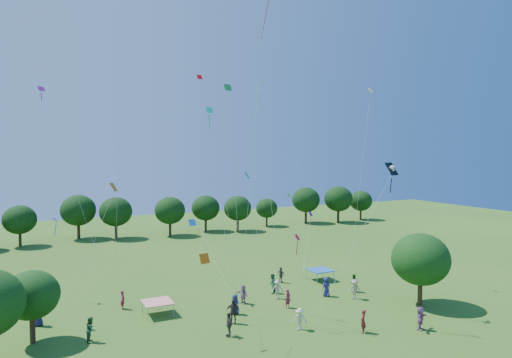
% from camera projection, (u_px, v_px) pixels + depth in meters
% --- Properties ---
extents(near_tree_north, '(3.66, 3.66, 4.96)m').
position_uv_depth(near_tree_north, '(32.00, 295.00, 30.65)').
color(near_tree_north, '#422B19').
rests_on(near_tree_north, ground).
extents(near_tree_east, '(4.84, 4.84, 6.12)m').
position_uv_depth(near_tree_east, '(421.00, 259.00, 38.29)').
color(near_tree_east, '#422B19').
rests_on(near_tree_east, ground).
extents(treeline, '(88.01, 8.77, 6.77)m').
position_uv_depth(treeline, '(129.00, 211.00, 69.48)').
color(treeline, '#422B19').
rests_on(treeline, ground).
extents(tent_red_stripe, '(2.20, 2.20, 1.10)m').
position_uv_depth(tent_red_stripe, '(158.00, 302.00, 36.13)').
color(tent_red_stripe, red).
rests_on(tent_red_stripe, ground).
extents(tent_blue, '(2.20, 2.20, 1.10)m').
position_uv_depth(tent_blue, '(320.00, 270.00, 46.05)').
color(tent_blue, blue).
rests_on(tent_blue, ground).
extents(crowd_person_0, '(0.88, 0.62, 1.62)m').
position_uv_depth(crowd_person_0, '(235.00, 304.00, 36.30)').
color(crowd_person_0, navy).
rests_on(crowd_person_0, ground).
extents(crowd_person_1, '(0.45, 0.62, 1.55)m').
position_uv_depth(crowd_person_1, '(123.00, 300.00, 37.52)').
color(crowd_person_1, maroon).
rests_on(crowd_person_1, ground).
extents(crowd_person_2, '(0.71, 0.95, 1.71)m').
position_uv_depth(crowd_person_2, '(91.00, 329.00, 31.02)').
color(crowd_person_2, '#214F2E').
rests_on(crowd_person_2, ground).
extents(crowd_person_3, '(1.22, 1.12, 1.76)m').
position_uv_depth(crowd_person_3, '(355.00, 289.00, 40.09)').
color(crowd_person_3, tan).
rests_on(crowd_person_3, ground).
extents(crowd_person_4, '(0.61, 1.06, 1.70)m').
position_uv_depth(crowd_person_4, '(229.00, 324.00, 31.90)').
color(crowd_person_4, '#423835').
rests_on(crowd_person_4, ground).
extents(crowd_person_5, '(1.65, 1.29, 1.70)m').
position_uv_depth(crowd_person_5, '(420.00, 318.00, 33.11)').
color(crowd_person_5, '#884F83').
rests_on(crowd_person_5, ground).
extents(crowd_person_6, '(0.89, 0.54, 1.73)m').
position_uv_depth(crowd_person_6, '(326.00, 287.00, 40.86)').
color(crowd_person_6, navy).
rests_on(crowd_person_6, ground).
extents(crowd_person_7, '(0.69, 0.58, 1.58)m').
position_uv_depth(crowd_person_7, '(288.00, 298.00, 37.80)').
color(crowd_person_7, maroon).
rests_on(crowd_person_7, ground).
extents(crowd_person_8, '(0.96, 0.98, 1.81)m').
position_uv_depth(crowd_person_8, '(272.00, 284.00, 41.75)').
color(crowd_person_8, '#265A3C').
rests_on(crowd_person_8, ground).
extents(crowd_person_9, '(1.13, 0.91, 1.59)m').
position_uv_depth(crowd_person_9, '(300.00, 319.00, 33.11)').
color(crowd_person_9, beige).
rests_on(crowd_person_9, ground).
extents(crowd_person_10, '(0.70, 1.00, 1.56)m').
position_uv_depth(crowd_person_10, '(281.00, 275.00, 45.20)').
color(crowd_person_10, '#3A302E').
rests_on(crowd_person_10, ground).
extents(crowd_person_11, '(0.86, 1.58, 1.61)m').
position_uv_depth(crowd_person_11, '(243.00, 294.00, 38.86)').
color(crowd_person_11, '#8B5177').
rests_on(crowd_person_11, ground).
extents(crowd_person_12, '(0.93, 0.59, 1.78)m').
position_uv_depth(crowd_person_12, '(38.00, 314.00, 33.85)').
color(crowd_person_12, '#1B1A4D').
rests_on(crowd_person_12, ground).
extents(crowd_person_13, '(0.72, 0.72, 1.66)m').
position_uv_depth(crowd_person_13, '(363.00, 321.00, 32.56)').
color(crowd_person_13, maroon).
rests_on(crowd_person_13, ground).
extents(crowd_person_14, '(0.82, 0.44, 1.66)m').
position_uv_depth(crowd_person_14, '(353.00, 283.00, 42.20)').
color(crowd_person_14, '#275B29').
rests_on(crowd_person_14, ground).
extents(crowd_person_15, '(1.19, 0.73, 1.70)m').
position_uv_depth(crowd_person_15, '(277.00, 289.00, 40.18)').
color(crowd_person_15, '#B5AF91').
rests_on(crowd_person_15, ground).
extents(crowd_person_16, '(1.20, 1.00, 1.87)m').
position_uv_depth(crowd_person_16, '(233.00, 311.00, 34.31)').
color(crowd_person_16, '#372D2C').
rests_on(crowd_person_16, ground).
extents(pirate_kite, '(8.15, 1.44, 10.80)m').
position_uv_depth(pirate_kite, '(391.00, 171.00, 35.95)').
color(pirate_kite, black).
extents(red_high_kite, '(2.83, 1.33, 24.22)m').
position_uv_depth(red_high_kite, '(261.00, 47.00, 34.87)').
color(red_high_kite, red).
extents(small_kite_0, '(2.66, 1.71, 18.01)m').
position_uv_depth(small_kite_0, '(210.00, 141.00, 37.67)').
color(small_kite_0, red).
extents(small_kite_1, '(3.84, 0.84, 9.31)m').
position_uv_depth(small_kite_1, '(109.00, 200.00, 34.20)').
color(small_kite_1, orange).
extents(small_kite_2, '(1.00, 5.89, 5.18)m').
position_uv_depth(small_kite_2, '(203.00, 235.00, 41.91)').
color(small_kite_2, '#C4C611').
extents(small_kite_3, '(2.48, 1.43, 8.63)m').
position_uv_depth(small_kite_3, '(294.00, 226.00, 34.21)').
color(small_kite_3, '#16792B').
extents(small_kite_4, '(4.43, 4.13, 5.93)m').
position_uv_depth(small_kite_4, '(64.00, 232.00, 39.50)').
color(small_kite_4, '#1429CB').
extents(small_kite_5, '(5.13, 4.92, 17.39)m').
position_uv_depth(small_kite_5, '(57.00, 135.00, 39.47)').
color(small_kite_5, '#761686').
extents(small_kite_6, '(2.08, 0.62, 15.95)m').
position_uv_depth(small_kite_6, '(265.00, 154.00, 29.70)').
color(small_kite_6, silver).
extents(small_kite_7, '(0.73, 3.81, 9.74)m').
position_uv_depth(small_kite_7, '(249.00, 188.00, 42.76)').
color(small_kite_7, '#0BACAA').
extents(small_kite_8, '(1.18, 0.57, 5.23)m').
position_uv_depth(small_kite_8, '(298.00, 245.00, 35.50)').
color(small_kite_8, red).
extents(small_kite_9, '(6.33, 2.08, 5.80)m').
position_uv_depth(small_kite_9, '(216.00, 269.00, 26.64)').
color(small_kite_9, '#DF5C0B').
extents(small_kite_10, '(0.90, 1.15, 12.16)m').
position_uv_depth(small_kite_10, '(118.00, 180.00, 38.93)').
color(small_kite_10, '#C56F11').
extents(small_kite_11, '(1.49, 0.33, 16.72)m').
position_uv_depth(small_kite_11, '(231.00, 138.00, 34.42)').
color(small_kite_11, '#15772F').
extents(small_kite_12, '(4.77, 0.75, 7.09)m').
position_uv_depth(small_kite_12, '(203.00, 240.00, 31.08)').
color(small_kite_12, '#124DB6').
extents(small_kite_13, '(5.35, 6.90, 4.93)m').
position_uv_depth(small_kite_13, '(310.00, 222.00, 50.51)').
color(small_kite_13, '#711996').
extents(small_kite_14, '(4.56, 2.80, 17.88)m').
position_uv_depth(small_kite_14, '(365.00, 135.00, 43.87)').
color(small_kite_14, white).
extents(small_kite_15, '(2.79, 0.95, 15.04)m').
position_uv_depth(small_kite_15, '(217.00, 152.00, 34.67)').
color(small_kite_15, '#0CBC98').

